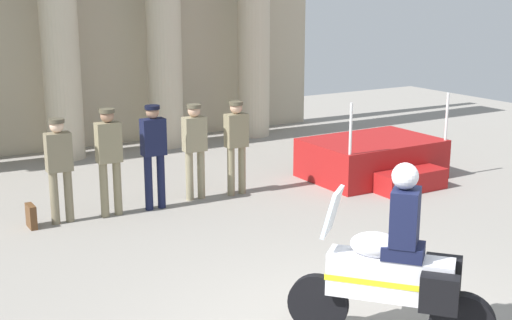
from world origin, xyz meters
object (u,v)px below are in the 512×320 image
at_px(officer_in_row_1, 109,153).
at_px(officer_in_row_2, 154,148).
at_px(reviewing_stand, 374,160).
at_px(officer_in_row_3, 195,144).
at_px(officer_in_row_0, 59,162).
at_px(motorcycle_with_rider, 397,271).
at_px(briefcase_on_ground, 31,216).
at_px(officer_in_row_4, 236,140).

bearing_deg(officer_in_row_1, officer_in_row_2, 179.34).
bearing_deg(reviewing_stand, officer_in_row_3, 171.70).
bearing_deg(officer_in_row_2, officer_in_row_0, -1.50).
distance_m(officer_in_row_3, motorcycle_with_rider, 5.60).
bearing_deg(officer_in_row_2, reviewing_stand, 176.88).
height_order(reviewing_stand, briefcase_on_ground, reviewing_stand).
xyz_separation_m(officer_in_row_0, briefcase_on_ground, (-0.47, 0.01, -0.78)).
xyz_separation_m(officer_in_row_3, briefcase_on_ground, (-2.78, -0.05, -0.79)).
bearing_deg(officer_in_row_1, reviewing_stand, 177.24).
distance_m(officer_in_row_1, officer_in_row_3, 1.55).
bearing_deg(officer_in_row_4, briefcase_on_ground, 0.66).
distance_m(officer_in_row_3, briefcase_on_ground, 2.89).
distance_m(officer_in_row_4, briefcase_on_ground, 3.61).
relative_size(reviewing_stand, officer_in_row_0, 1.50).
relative_size(officer_in_row_2, briefcase_on_ground, 4.76).
relative_size(reviewing_stand, motorcycle_with_rider, 1.29).
height_order(officer_in_row_1, officer_in_row_4, officer_in_row_1).
height_order(officer_in_row_2, motorcycle_with_rider, motorcycle_with_rider).
xyz_separation_m(officer_in_row_2, officer_in_row_3, (0.81, 0.15, -0.04)).
xyz_separation_m(reviewing_stand, motorcycle_with_rider, (-4.04, -5.06, 0.44)).
height_order(officer_in_row_1, officer_in_row_2, officer_in_row_1).
height_order(officer_in_row_4, briefcase_on_ground, officer_in_row_4).
xyz_separation_m(officer_in_row_3, motorcycle_with_rider, (-0.52, -5.58, -0.18)).
distance_m(officer_in_row_1, officer_in_row_2, 0.74).
bearing_deg(officer_in_row_3, officer_in_row_2, 12.23).
xyz_separation_m(officer_in_row_0, officer_in_row_3, (2.31, 0.07, 0.01)).
xyz_separation_m(officer_in_row_0, officer_in_row_4, (3.05, -0.05, 0.01)).
height_order(officer_in_row_0, officer_in_row_4, officer_in_row_4).
bearing_deg(officer_in_row_3, reviewing_stand, 173.38).
bearing_deg(motorcycle_with_rider, reviewing_stand, -79.02).
bearing_deg(briefcase_on_ground, reviewing_stand, -4.16).
height_order(reviewing_stand, officer_in_row_4, officer_in_row_4).
xyz_separation_m(reviewing_stand, officer_in_row_0, (-5.83, 0.45, 0.60)).
relative_size(reviewing_stand, briefcase_on_ground, 6.79).
relative_size(officer_in_row_1, officer_in_row_2, 1.00).
xyz_separation_m(officer_in_row_4, motorcycle_with_rider, (-1.26, -5.46, -0.18)).
relative_size(reviewing_stand, officer_in_row_4, 1.48).
distance_m(reviewing_stand, officer_in_row_0, 5.88).
bearing_deg(officer_in_row_1, officer_in_row_4, -178.26).
distance_m(reviewing_stand, officer_in_row_3, 3.61).
height_order(officer_in_row_3, officer_in_row_4, officer_in_row_4).
xyz_separation_m(officer_in_row_4, briefcase_on_ground, (-3.52, 0.06, -0.79)).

